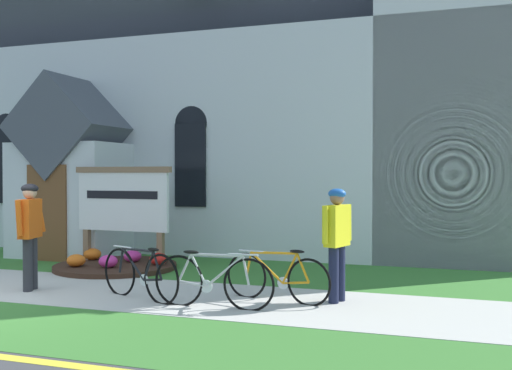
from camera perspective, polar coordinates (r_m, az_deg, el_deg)
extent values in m
plane|color=#3D3D3F|center=(12.82, -13.15, -7.46)|extent=(140.00, 140.00, 0.00)
cube|color=#B7B5AD|center=(10.14, -16.15, -9.72)|extent=(32.00, 2.37, 0.01)
cube|color=#38722D|center=(12.35, -9.15, -7.75)|extent=(24.00, 2.86, 0.01)
cube|color=silver|center=(17.25, -0.67, 3.33)|extent=(14.90, 8.08, 5.15)
cube|color=#4C515B|center=(17.94, -0.67, 17.24)|extent=(15.40, 8.23, 8.23)
cube|color=silver|center=(14.18, -17.60, -1.39)|extent=(2.40, 1.60, 2.60)
cube|color=#4C515B|center=(14.21, -17.64, 5.28)|extent=(2.40, 1.80, 2.40)
cube|color=brown|center=(13.54, -19.64, -2.57)|extent=(1.00, 0.06, 2.10)
cube|color=black|center=(16.36, -23.19, 1.70)|extent=(0.76, 0.06, 1.90)
cone|color=black|center=(16.40, -23.21, 5.02)|extent=(0.80, 0.06, 0.80)
cube|color=black|center=(13.46, -6.39, 1.93)|extent=(0.76, 0.06, 1.90)
cone|color=black|center=(13.51, -6.40, 5.97)|extent=(0.80, 0.06, 0.80)
cube|color=#7F6047|center=(12.82, -16.09, -5.81)|extent=(0.12, 0.12, 0.74)
cube|color=#7F6047|center=(11.86, -9.25, -6.34)|extent=(0.12, 0.12, 0.74)
cube|color=white|center=(12.24, -12.82, -1.60)|extent=(2.09, 0.16, 1.19)
cube|color=#7F6047|center=(12.22, -12.83, 1.46)|extent=(2.21, 0.21, 0.12)
cube|color=black|center=(12.19, -12.94, -0.94)|extent=(1.67, 0.08, 0.16)
cylinder|color=#382319|center=(12.13, -13.47, -7.71)|extent=(2.42, 2.42, 0.10)
ellipsoid|color=red|center=(11.83, -9.45, -7.09)|extent=(0.36, 0.36, 0.24)
ellipsoid|color=#CC338C|center=(12.32, -11.90, -6.77)|extent=(0.36, 0.36, 0.24)
ellipsoid|color=orange|center=(12.82, -15.61, -6.48)|extent=(0.36, 0.36, 0.24)
ellipsoid|color=orange|center=(11.98, -17.06, -7.02)|extent=(0.36, 0.36, 0.24)
ellipsoid|color=#CC338C|center=(11.70, -14.16, -7.20)|extent=(0.36, 0.36, 0.24)
torus|color=black|center=(8.62, -7.49, -9.23)|extent=(0.75, 0.06, 0.75)
torus|color=black|center=(8.25, -0.71, -9.69)|extent=(0.75, 0.06, 0.75)
cylinder|color=#B7B7BC|center=(8.33, -3.08, -8.37)|extent=(0.57, 0.05, 0.48)
cylinder|color=#B7B7BC|center=(8.34, -3.84, -6.81)|extent=(0.78, 0.06, 0.04)
cylinder|color=#B7B7BC|center=(8.47, -5.59, -8.23)|extent=(0.27, 0.04, 0.47)
cylinder|color=#B7B7BC|center=(8.54, -6.19, -9.50)|extent=(0.43, 0.05, 0.09)
cylinder|color=#B7B7BC|center=(8.55, -6.91, -7.97)|extent=(0.22, 0.04, 0.41)
cylinder|color=#B7B7BC|center=(8.23, -0.99, -8.31)|extent=(0.12, 0.04, 0.41)
ellipsoid|color=black|center=(8.48, -6.32, -6.49)|extent=(0.24, 0.09, 0.05)
cylinder|color=silver|center=(8.21, -1.27, -6.78)|extent=(0.44, 0.04, 0.03)
cylinder|color=silver|center=(8.47, -4.85, -9.78)|extent=(0.18, 0.02, 0.18)
torus|color=black|center=(8.76, -9.17, -9.05)|extent=(0.72, 0.31, 0.76)
torus|color=black|center=(9.53, -13.09, -8.25)|extent=(0.72, 0.31, 0.76)
cylinder|color=black|center=(9.24, -11.84, -7.50)|extent=(0.51, 0.23, 0.46)
cylinder|color=black|center=(9.12, -11.42, -6.19)|extent=(0.70, 0.30, 0.05)
cylinder|color=black|center=(8.95, -10.38, -7.73)|extent=(0.25, 0.13, 0.46)
cylinder|color=black|center=(8.92, -10.01, -9.05)|extent=(0.39, 0.18, 0.09)
cylinder|color=black|center=(8.80, -9.56, -7.71)|extent=(0.21, 0.11, 0.41)
cylinder|color=black|center=(9.47, -12.95, -7.13)|extent=(0.12, 0.08, 0.39)
ellipsoid|color=black|center=(8.83, -9.94, -6.19)|extent=(0.25, 0.16, 0.05)
cylinder|color=silver|center=(9.41, -12.81, -5.88)|extent=(0.42, 0.19, 0.03)
cylinder|color=silver|center=(9.07, -10.82, -9.05)|extent=(0.17, 0.09, 0.18)
torus|color=black|center=(8.59, 5.15, -9.41)|extent=(0.69, 0.19, 0.70)
torus|color=black|center=(9.11, -0.93, -8.81)|extent=(0.69, 0.19, 0.70)
cylinder|color=orange|center=(8.90, 1.06, -8.01)|extent=(0.57, 0.17, 0.45)
cylinder|color=orange|center=(8.81, 1.72, -6.61)|extent=(0.78, 0.21, 0.08)
cylinder|color=orange|center=(8.70, 3.32, -8.09)|extent=(0.27, 0.10, 0.47)
cylinder|color=orange|center=(8.69, 3.88, -9.46)|extent=(0.43, 0.13, 0.09)
cylinder|color=orange|center=(8.60, 4.58, -8.03)|extent=(0.23, 0.09, 0.42)
cylinder|color=orange|center=(9.06, -0.70, -7.69)|extent=(0.13, 0.06, 0.37)
ellipsoid|color=black|center=(8.61, 4.01, -6.46)|extent=(0.25, 0.13, 0.05)
cylinder|color=silver|center=(9.01, -0.47, -6.43)|extent=(0.43, 0.13, 0.03)
cylinder|color=silver|center=(8.80, 2.63, -9.50)|extent=(0.18, 0.06, 0.18)
cylinder|color=#191E38|center=(8.74, 7.54, -8.69)|extent=(0.15, 0.15, 0.83)
cylinder|color=#191E38|center=(8.92, 8.17, -8.50)|extent=(0.15, 0.15, 0.83)
cube|color=yellow|center=(8.74, 7.87, -3.93)|extent=(0.33, 0.51, 0.61)
sphere|color=#936B51|center=(8.71, 7.88, -1.23)|extent=(0.22, 0.22, 0.22)
ellipsoid|color=#1E59B2|center=(8.71, 7.88, -0.84)|extent=(0.32, 0.30, 0.15)
cylinder|color=yellow|center=(8.50, 6.73, -3.86)|extent=(0.09, 0.10, 0.55)
cylinder|color=yellow|center=(8.97, 8.96, -3.61)|extent=(0.09, 0.12, 0.55)
cylinder|color=#2D2D33|center=(10.20, -21.29, -7.27)|extent=(0.15, 0.15, 0.86)
cylinder|color=#2D2D33|center=(10.36, -20.85, -7.14)|extent=(0.15, 0.15, 0.86)
cube|color=#E55914|center=(10.20, -21.10, -3.05)|extent=(0.31, 0.52, 0.63)
sphere|color=tan|center=(10.18, -21.12, -0.66)|extent=(0.22, 0.22, 0.22)
ellipsoid|color=black|center=(10.17, -21.12, -0.32)|extent=(0.33, 0.30, 0.16)
cylinder|color=#E55914|center=(9.95, -22.03, -2.98)|extent=(0.09, 0.13, 0.57)
cylinder|color=#E55914|center=(10.44, -20.22, -2.78)|extent=(0.09, 0.22, 0.57)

